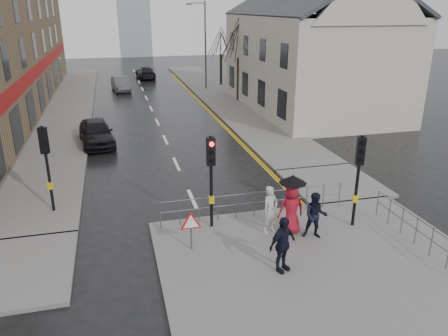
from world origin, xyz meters
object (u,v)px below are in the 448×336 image
car_parked (96,132)px  car_mid (121,84)px  pedestrian_with_umbrella (292,203)px  pedestrian_a (270,210)px  pedestrian_d (282,244)px  pedestrian_b (315,216)px

car_parked → car_mid: 17.65m
pedestrian_with_umbrella → car_parked: pedestrian_with_umbrella is taller
pedestrian_a → pedestrian_d: size_ratio=0.98×
pedestrian_d → car_parked: size_ratio=0.40×
car_parked → pedestrian_a: bearing=-71.4°
pedestrian_d → car_mid: bearing=71.0°
pedestrian_a → pedestrian_with_umbrella: size_ratio=0.80×
pedestrian_b → car_parked: pedestrian_b is taller
pedestrian_with_umbrella → pedestrian_d: (-1.16, -2.11, -0.27)m
pedestrian_with_umbrella → car_mid: 30.90m
pedestrian_with_umbrella → pedestrian_a: bearing=161.8°
car_parked → car_mid: bearing=76.7°
pedestrian_a → pedestrian_with_umbrella: pedestrian_with_umbrella is taller
pedestrian_a → car_mid: size_ratio=0.42×
car_mid → pedestrian_a: bearing=-88.9°
pedestrian_a → pedestrian_with_umbrella: bearing=-40.9°
car_parked → car_mid: (1.98, 17.54, -0.09)m
pedestrian_a → car_parked: bearing=92.8°
car_mid → car_parked: bearing=-103.1°
pedestrian_b → pedestrian_d: size_ratio=0.93×
pedestrian_b → pedestrian_d: bearing=-116.8°
pedestrian_a → pedestrian_d: bearing=-124.2°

